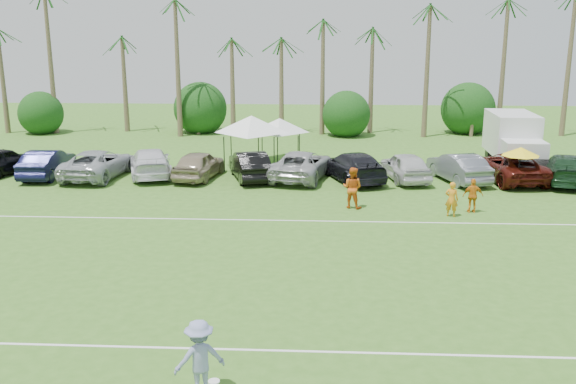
{
  "coord_description": "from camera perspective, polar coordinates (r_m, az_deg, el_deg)",
  "views": [
    {
      "loc": [
        4.01,
        -13.47,
        8.31
      ],
      "look_at": [
        2.63,
        12.92,
        1.6
      ],
      "focal_mm": 40.0,
      "sensor_mm": 36.0,
      "label": 1
    }
  ],
  "objects": [
    {
      "name": "field_lines",
      "position": [
        23.37,
        -7.14,
        -6.68
      ],
      "size": [
        80.0,
        12.1,
        0.01
      ],
      "color": "white",
      "rests_on": "ground"
    },
    {
      "name": "palm_tree_1",
      "position": [
        55.6,
        -19.78,
        13.48
      ],
      "size": [
        2.4,
        2.4,
        9.9
      ],
      "color": "brown",
      "rests_on": "ground"
    },
    {
      "name": "palm_tree_2",
      "position": [
        53.92,
        -14.78,
        14.75
      ],
      "size": [
        2.4,
        2.4,
        10.9
      ],
      "color": "brown",
      "rests_on": "ground"
    },
    {
      "name": "palm_tree_3",
      "position": [
        52.89,
        -10.54,
        15.92
      ],
      "size": [
        2.4,
        2.4,
        11.9
      ],
      "color": "brown",
      "rests_on": "ground"
    },
    {
      "name": "palm_tree_4",
      "position": [
        52.1,
        -6.01,
        13.26
      ],
      "size": [
        2.4,
        2.4,
        8.9
      ],
      "color": "brown",
      "rests_on": "ground"
    },
    {
      "name": "palm_tree_5",
      "position": [
        51.63,
        -1.51,
        14.29
      ],
      "size": [
        2.4,
        2.4,
        9.9
      ],
      "color": "brown",
      "rests_on": "ground"
    },
    {
      "name": "palm_tree_6",
      "position": [
        51.48,
        3.09,
        15.23
      ],
      "size": [
        2.4,
        2.4,
        10.9
      ],
      "color": "brown",
      "rests_on": "ground"
    },
    {
      "name": "palm_tree_7",
      "position": [
        51.66,
        7.72,
        16.07
      ],
      "size": [
        2.4,
        2.4,
        11.9
      ],
      "color": "brown",
      "rests_on": "ground"
    },
    {
      "name": "palm_tree_8",
      "position": [
        52.26,
        13.24,
        12.97
      ],
      "size": [
        2.4,
        2.4,
        8.9
      ],
      "color": "brown",
      "rests_on": "ground"
    },
    {
      "name": "palm_tree_9",
      "position": [
        53.34,
        18.74,
        13.56
      ],
      "size": [
        2.4,
        2.4,
        9.9
      ],
      "color": "brown",
      "rests_on": "ground"
    },
    {
      "name": "palm_tree_10",
      "position": [
        54.87,
        23.99,
        14.01
      ],
      "size": [
        2.4,
        2.4,
        10.9
      ],
      "color": "brown",
      "rests_on": "ground"
    },
    {
      "name": "bush_tree_0",
      "position": [
        57.67,
        -20.7,
        6.85
      ],
      "size": [
        4.0,
        4.0,
        4.0
      ],
      "color": "brown",
      "rests_on": "ground"
    },
    {
      "name": "bush_tree_1",
      "position": [
        53.82,
        -7.81,
        7.16
      ],
      "size": [
        4.0,
        4.0,
        4.0
      ],
      "color": "brown",
      "rests_on": "ground"
    },
    {
      "name": "bush_tree_2",
      "position": [
        52.91,
        5.16,
        7.12
      ],
      "size": [
        4.0,
        4.0,
        4.0
      ],
      "color": "brown",
      "rests_on": "ground"
    },
    {
      "name": "bush_tree_3",
      "position": [
        54.22,
        15.86,
        6.81
      ],
      "size": [
        4.0,
        4.0,
        4.0
      ],
      "color": "brown",
      "rests_on": "ground"
    },
    {
      "name": "sideline_player_a",
      "position": [
        30.12,
        14.35,
        -0.62
      ],
      "size": [
        0.69,
        0.57,
        1.62
      ],
      "primitive_type": "imported",
      "rotation": [
        0.0,
        0.0,
        2.79
      ],
      "color": "orange",
      "rests_on": "ground"
    },
    {
      "name": "sideline_player_b",
      "position": [
        30.7,
        5.73,
        0.38
      ],
      "size": [
        1.18,
        1.06,
        1.99
      ],
      "primitive_type": "imported",
      "rotation": [
        0.0,
        0.0,
        2.75
      ],
      "color": "#D75C17",
      "rests_on": "ground"
    },
    {
      "name": "sideline_player_c",
      "position": [
        31.04,
        16.12,
        -0.32
      ],
      "size": [
        0.95,
        0.41,
        1.61
      ],
      "primitive_type": "imported",
      "rotation": [
        0.0,
        0.0,
        3.16
      ],
      "color": "orange",
      "rests_on": "ground"
    },
    {
      "name": "box_truck",
      "position": [
        41.51,
        19.45,
        4.38
      ],
      "size": [
        2.72,
        6.55,
        3.33
      ],
      "rotation": [
        0.0,
        0.0,
        -0.04
      ],
      "color": "silver",
      "rests_on": "ground"
    },
    {
      "name": "canopy_tent_left",
      "position": [
        39.55,
        -3.28,
        6.8
      ],
      "size": [
        4.61,
        4.61,
        3.74
      ],
      "color": "black",
      "rests_on": "ground"
    },
    {
      "name": "canopy_tent_right",
      "position": [
        41.81,
        -0.77,
        6.57
      ],
      "size": [
        3.93,
        3.93,
        3.19
      ],
      "color": "black",
      "rests_on": "ground"
    },
    {
      "name": "market_umbrella",
      "position": [
        36.34,
        19.98,
        3.41
      ],
      "size": [
        2.02,
        2.02,
        2.24
      ],
      "color": "black",
      "rests_on": "ground"
    },
    {
      "name": "frisbee_player",
      "position": [
        15.47,
        -7.86,
        -14.4
      ],
      "size": [
        1.38,
        1.12,
        1.86
      ],
      "rotation": [
        0.0,
        0.0,
        3.57
      ],
      "color": "#868DBE",
      "rests_on": "ground"
    },
    {
      "name": "parked_car_0",
      "position": [
        41.29,
        -24.09,
        2.53
      ],
      "size": [
        3.39,
        5.11,
        1.62
      ],
      "primitive_type": "imported",
      "rotation": [
        0.0,
        0.0,
        2.8
      ],
      "color": "black",
      "rests_on": "ground"
    },
    {
      "name": "parked_car_1",
      "position": [
        39.58,
        -20.62,
        2.4
      ],
      "size": [
        1.81,
        4.94,
        1.62
      ],
      "primitive_type": "imported",
      "rotation": [
        0.0,
        0.0,
        3.16
      ],
      "color": "#0F1034",
      "rests_on": "ground"
    },
    {
      "name": "parked_car_2",
      "position": [
        38.54,
        -16.58,
        2.42
      ],
      "size": [
        3.11,
        6.0,
        1.62
      ],
      "primitive_type": "imported",
      "rotation": [
        0.0,
        0.0,
        3.07
      ],
      "color": "#A9ADB1",
      "rests_on": "ground"
    },
    {
      "name": "parked_car_3",
      "position": [
        38.15,
        -12.16,
        2.58
      ],
      "size": [
        3.84,
        6.0,
        1.62
      ],
      "primitive_type": "imported",
      "rotation": [
        0.0,
        0.0,
        3.45
      ],
      "color": "white",
      "rests_on": "ground"
    },
    {
      "name": "parked_car_4",
      "position": [
        37.06,
        -7.94,
        2.43
      ],
      "size": [
        2.63,
        4.99,
        1.62
      ],
      "primitive_type": "imported",
      "rotation": [
        0.0,
        0.0,
        2.98
      ],
      "color": "gray",
      "rests_on": "ground"
    },
    {
      "name": "parked_car_5",
      "position": [
        36.61,
        -3.42,
        2.4
      ],
      "size": [
        3.06,
        5.19,
        1.62
      ],
      "primitive_type": "imported",
      "rotation": [
        0.0,
        0.0,
        3.44
      ],
      "color": "black",
      "rests_on": "ground"
    },
    {
      "name": "parked_car_6",
      "position": [
        36.61,
        1.2,
        2.42
      ],
      "size": [
        3.86,
        6.26,
        1.62
      ],
      "primitive_type": "imported",
      "rotation": [
        0.0,
        0.0,
        2.93
      ],
      "color": "#A4A4A5",
      "rests_on": "ground"
    },
    {
      "name": "parked_car_7",
      "position": [
        36.41,
        5.82,
        2.28
      ],
      "size": [
        4.05,
        6.01,
        1.62
      ],
      "primitive_type": "imported",
      "rotation": [
        0.0,
        0.0,
        3.49
      ],
      "color": "black",
      "rests_on": "ground"
    },
    {
      "name": "parked_car_8",
      "position": [
        36.84,
        10.38,
        2.26
      ],
      "size": [
        2.79,
        5.03,
        1.62
      ],
      "primitive_type": "imported",
      "rotation": [
        0.0,
        0.0,
        3.34
      ],
      "color": "silver",
      "rests_on": "ground"
    },
    {
      "name": "parked_car_9",
      "position": [
        37.22,
        14.9,
        2.13
      ],
      "size": [
        3.01,
        5.19,
        1.62
      ],
      "primitive_type": "imported",
      "rotation": [
        0.0,
        0.0,
        3.42
      ],
      "color": "slate",
      "rests_on": "ground"
    },
    {
      "name": "parked_car_10",
      "position": [
        38.2,
        19.13,
        2.13
      ],
      "size": [
        3.38,
        6.11,
        1.62
      ],
      "primitive_type": "imported",
      "rotation": [
        0.0,
        0.0,
        3.27
      ],
      "color": "#4C130D",
      "rests_on": "ground"
    },
    {
      "name": "parked_car_11",
      "position": [
        38.77,
        23.46,
        1.9
      ],
      "size": [
        3.56,
        5.96,
        1.62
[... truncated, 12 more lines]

